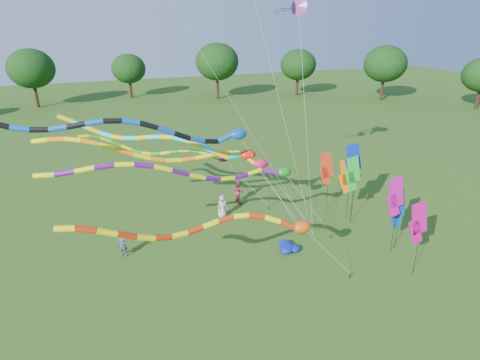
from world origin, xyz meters
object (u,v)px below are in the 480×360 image
object	(u,v)px
tube_kite_red	(224,227)
tube_kite_orange	(181,155)
person_c	(239,192)
blue_nylon_heap	(291,249)
person_b	(123,245)
person_a	(222,206)

from	to	relation	value
tube_kite_red	tube_kite_orange	bearing A→B (deg)	95.23
tube_kite_red	tube_kite_orange	distance (m)	6.92
tube_kite_red	person_c	world-z (taller)	tube_kite_red
tube_kite_orange	tube_kite_red	bearing A→B (deg)	-73.60
tube_kite_orange	person_c	size ratio (longest dim) A/B	8.86
tube_kite_orange	person_c	world-z (taller)	tube_kite_orange
tube_kite_red	blue_nylon_heap	xyz separation A→B (m)	(5.20, 3.15, -4.10)
tube_kite_red	tube_kite_orange	xyz separation A→B (m)	(-0.38, 6.78, 1.33)
tube_kite_orange	person_b	bearing A→B (deg)	-157.38
blue_nylon_heap	person_c	distance (m)	7.69
tube_kite_orange	person_b	world-z (taller)	tube_kite_orange
tube_kite_red	blue_nylon_heap	size ratio (longest dim) A/B	10.47
person_b	person_c	size ratio (longest dim) A/B	0.89
person_a	person_b	world-z (taller)	person_a
blue_nylon_heap	person_c	xyz separation A→B (m)	(-0.55, 7.64, 0.69)
tube_kite_orange	blue_nylon_heap	bearing A→B (deg)	-19.84
person_a	person_c	xyz separation A→B (m)	(1.90, 1.87, 0.02)
tube_kite_orange	person_b	distance (m)	6.23
tube_kite_red	tube_kite_orange	world-z (taller)	tube_kite_orange
tube_kite_orange	blue_nylon_heap	size ratio (longest dim) A/B	12.01
person_a	tube_kite_orange	bearing A→B (deg)	-163.18
person_a	person_b	xyz separation A→B (m)	(-7.00, -2.78, -0.07)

